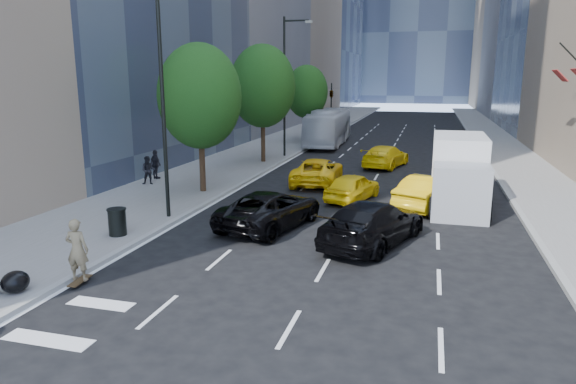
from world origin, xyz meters
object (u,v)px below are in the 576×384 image
(black_sedan_lincoln, at_px, (271,209))
(trash_can, at_px, (117,222))
(box_truck, at_px, (459,171))
(black_sedan_mercedes, at_px, (373,223))
(skateboarder, at_px, (78,254))
(city_bus, at_px, (328,127))

(black_sedan_lincoln, xyz_separation_m, trash_can, (-5.02, -3.03, -0.10))
(box_truck, bearing_deg, black_sedan_mercedes, -114.46)
(skateboarder, height_order, black_sedan_mercedes, skateboarder)
(black_sedan_lincoln, xyz_separation_m, black_sedan_mercedes, (4.19, -1.10, 0.05))
(black_sedan_mercedes, height_order, box_truck, box_truck)
(black_sedan_lincoln, bearing_deg, skateboarder, 76.70)
(black_sedan_mercedes, relative_size, city_bus, 0.48)
(trash_can, bearing_deg, black_sedan_mercedes, 11.87)
(city_bus, xyz_separation_m, trash_can, (-2.22, -29.36, -0.93))
(black_sedan_lincoln, height_order, box_truck, box_truck)
(city_bus, distance_m, box_truck, 22.90)
(trash_can, bearing_deg, box_truck, 35.50)
(city_bus, relative_size, box_truck, 1.68)
(box_truck, distance_m, trash_can, 15.27)
(black_sedan_mercedes, bearing_deg, skateboarder, 56.81)
(skateboarder, xyz_separation_m, black_sedan_mercedes, (7.79, 6.02, -0.13))
(black_sedan_mercedes, distance_m, box_truck, 7.66)
(skateboarder, height_order, black_sedan_lincoln, skateboarder)
(black_sedan_lincoln, distance_m, black_sedan_mercedes, 4.33)
(trash_can, bearing_deg, skateboarder, -70.83)
(skateboarder, height_order, city_bus, city_bus)
(skateboarder, distance_m, black_sedan_mercedes, 9.85)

